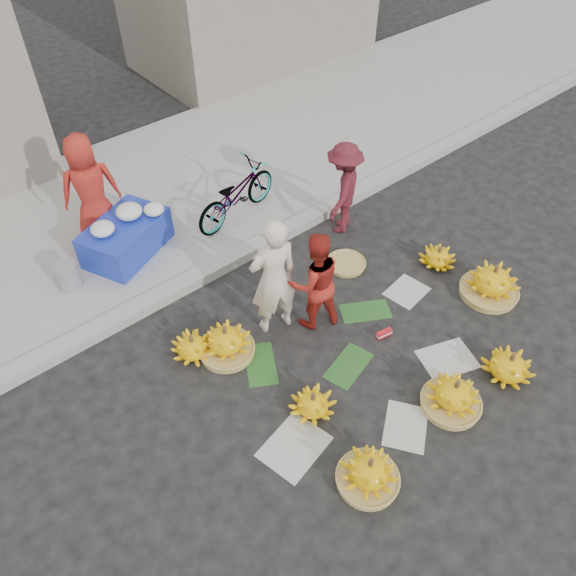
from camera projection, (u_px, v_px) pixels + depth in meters
ground at (343, 352)px, 6.92m from camera, size 80.00×80.00×0.00m
curb at (237, 256)px, 8.07m from camera, size 40.00×0.25×0.15m
sidewalk at (162, 192)px, 9.22m from camera, size 40.00×4.00×0.12m
newspaper_scatter at (391, 393)px, 6.49m from camera, size 3.20×1.80×0.00m
banana_leaves at (326, 346)px, 6.98m from camera, size 2.00×1.00×0.00m
banana_bunch_0 at (313, 404)px, 6.23m from camera, size 0.54×0.54×0.31m
banana_bunch_1 at (369, 473)px, 5.59m from camera, size 0.69×0.69×0.44m
banana_bunch_2 at (453, 396)px, 6.23m from camera, size 0.67×0.67×0.46m
banana_bunch_3 at (509, 366)px, 6.56m from camera, size 0.77×0.77×0.37m
banana_bunch_4 at (492, 282)px, 7.47m from camera, size 0.77×0.77×0.51m
banana_bunch_5 at (438, 257)px, 7.97m from camera, size 0.61×0.61×0.32m
banana_bunch_6 at (226, 342)px, 6.78m from camera, size 0.78×0.78×0.46m
banana_bunch_7 at (192, 347)px, 6.80m from camera, size 0.65×0.65×0.33m
basket_spare at (346, 264)px, 8.02m from camera, size 0.61×0.61×0.06m
incense_stack at (384, 334)px, 7.07m from camera, size 0.22×0.10×0.09m
vendor_cream at (274, 278)px, 6.65m from camera, size 0.69×0.53×1.68m
vendor_red at (315, 282)px, 6.80m from camera, size 0.82×0.74×1.40m
man_striped at (343, 189)px, 8.15m from camera, size 1.07×0.94×1.44m
flower_table at (126, 235)px, 7.88m from camera, size 1.41×1.18×0.70m
grey_bucket at (68, 275)px, 7.46m from camera, size 0.32×0.32×0.36m
flower_vendor at (90, 189)px, 7.76m from camera, size 0.91×0.71×1.64m
bicycle at (236, 194)px, 8.37m from camera, size 0.85×1.66×0.83m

